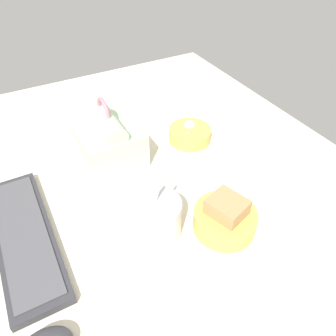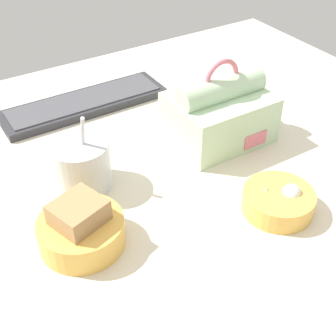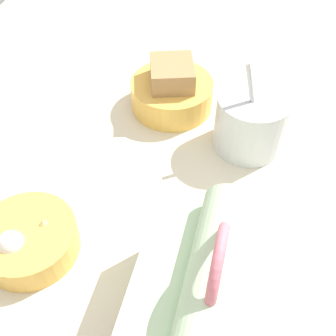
{
  "view_description": "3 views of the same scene",
  "coord_description": "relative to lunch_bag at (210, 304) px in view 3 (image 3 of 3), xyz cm",
  "views": [
    {
      "loc": [
        -53.28,
        24.96,
        60.05
      ],
      "look_at": [
        0.13,
        -4.08,
        7.0
      ],
      "focal_mm": 35.0,
      "sensor_mm": 36.0,
      "label": 1
    },
    {
      "loc": [
        -34.26,
        -59.53,
        57.77
      ],
      "look_at": [
        0.13,
        -4.08,
        7.0
      ],
      "focal_mm": 50.0,
      "sensor_mm": 36.0,
      "label": 2
    },
    {
      "loc": [
        36.61,
        5.14,
        48.84
      ],
      "look_at": [
        0.13,
        -4.08,
        7.0
      ],
      "focal_mm": 45.0,
      "sensor_mm": 36.0,
      "label": 3
    }
  ],
  "objects": [
    {
      "name": "desk_surface",
      "position": [
        -17.99,
        -4.84,
        -7.1
      ],
      "size": [
        140.0,
        110.0,
        2.0
      ],
      "color": "beige",
      "rests_on": "ground"
    },
    {
      "name": "soup_cup",
      "position": [
        -30.38,
        0.71,
        -1.34
      ],
      "size": [
        10.76,
        10.76,
        15.18
      ],
      "color": "silver",
      "rests_on": "desk_surface"
    },
    {
      "name": "bento_bowl_sandwich",
      "position": [
        -36.44,
        -12.95,
        -2.93
      ],
      "size": [
        13.76,
        13.76,
        8.5
      ],
      "color": "#EAB24C",
      "rests_on": "desk_surface"
    },
    {
      "name": "bento_bowl_snacks",
      "position": [
        -4.61,
        -23.42,
        -3.99
      ],
      "size": [
        12.31,
        12.31,
        5.3
      ],
      "color": "#EAB24C",
      "rests_on": "desk_surface"
    },
    {
      "name": "lunch_bag",
      "position": [
        0.0,
        0.0,
        0.0
      ],
      "size": [
        19.66,
        15.89,
        17.85
      ],
      "color": "#B7D6AD",
      "rests_on": "desk_surface"
    }
  ]
}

